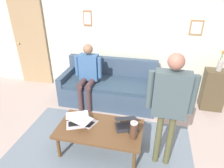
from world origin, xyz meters
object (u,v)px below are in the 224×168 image
object	(u,v)px
coffee_table	(100,130)
flower_vase	(220,65)
couch	(109,88)
side_shelf	(213,90)
interior_door	(31,43)
person_standing	(170,100)
laptop_center	(126,124)
laptop_left	(85,121)
person_seated	(88,73)
laptop_right	(78,121)
french_press	(134,130)

from	to	relation	value
coffee_table	flower_vase	bearing A→B (deg)	-139.35
couch	side_shelf	size ratio (longest dim) A/B	2.36
interior_door	person_standing	distance (m)	3.71
interior_door	laptop_center	size ratio (longest dim) A/B	5.19
person_standing	laptop_center	bearing A→B (deg)	-15.60
coffee_table	laptop_left	xyz separation A→B (m)	(0.25, -0.05, 0.09)
interior_door	person_seated	distance (m)	1.83
interior_door	couch	size ratio (longest dim) A/B	1.04
laptop_center	laptop_right	bearing A→B (deg)	7.14
laptop_center	person_standing	xyz separation A→B (m)	(-0.54, 0.15, 0.58)
laptop_center	person_seated	size ratio (longest dim) A/B	0.31
side_shelf	coffee_table	bearing A→B (deg)	40.63
interior_door	laptop_right	size ratio (longest dim) A/B	4.83
coffee_table	laptop_right	bearing A→B (deg)	-5.05
couch	laptop_left	size ratio (longest dim) A/B	4.80
interior_door	laptop_right	world-z (taller)	interior_door
laptop_left	french_press	bearing A→B (deg)	169.75
laptop_right	person_seated	bearing A→B (deg)	-78.92
person_standing	couch	bearing A→B (deg)	-52.58
french_press	side_shelf	xyz separation A→B (m)	(-1.39, -1.71, -0.14)
person_seated	side_shelf	bearing A→B (deg)	-170.42
interior_door	couch	world-z (taller)	interior_door
interior_door	laptop_center	distance (m)	3.22
interior_door	flower_vase	size ratio (longest dim) A/B	5.10
couch	laptop_left	bearing A→B (deg)	88.27
coffee_table	side_shelf	distance (m)	2.49
laptop_center	flower_vase	size ratio (longest dim) A/B	0.98
laptop_right	coffee_table	bearing A→B (deg)	174.95
person_standing	flower_vase	bearing A→B (deg)	-120.56
laptop_left	person_standing	xyz separation A→B (m)	(-1.16, 0.08, 0.58)
couch	coffee_table	bearing A→B (deg)	98.11
interior_door	coffee_table	bearing A→B (deg)	139.56
couch	laptop_right	world-z (taller)	couch
side_shelf	person_standing	distance (m)	2.02
couch	laptop_right	distance (m)	1.42
side_shelf	flower_vase	world-z (taller)	flower_vase
couch	flower_vase	world-z (taller)	flower_vase
laptop_center	french_press	distance (m)	0.26
laptop_left	flower_vase	distance (m)	2.70
interior_door	laptop_left	size ratio (longest dim) A/B	5.01
interior_door	french_press	xyz separation A→B (m)	(-2.75, 2.00, -0.47)
laptop_right	person_seated	world-z (taller)	person_seated
laptop_left	laptop_center	xyz separation A→B (m)	(-0.62, -0.07, -0.00)
french_press	flower_vase	bearing A→B (deg)	-129.00
laptop_right	side_shelf	xyz separation A→B (m)	(-2.24, -1.59, -0.05)
side_shelf	flower_vase	xyz separation A→B (m)	(0.00, -0.00, 0.54)
coffee_table	laptop_center	size ratio (longest dim) A/B	3.15
interior_door	laptop_center	xyz separation A→B (m)	(-2.61, 1.79, -0.56)
couch	laptop_right	bearing A→B (deg)	83.99
coffee_table	laptop_left	world-z (taller)	laptop_left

